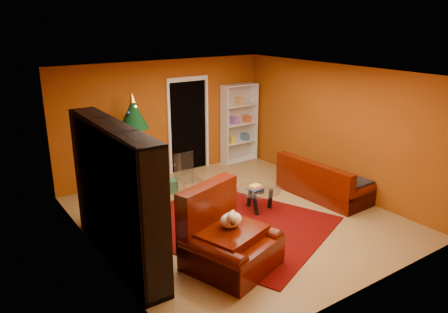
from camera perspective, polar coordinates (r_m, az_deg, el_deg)
floor at (r=8.06m, az=1.63°, el=-8.02°), size 5.00×5.50×0.05m
ceiling at (r=7.30m, az=1.81°, el=11.04°), size 5.00×5.50×0.05m
wall_back at (r=9.87m, az=-7.86°, el=4.87°), size 5.00×0.05×2.60m
wall_left at (r=6.49m, az=-16.63°, el=-2.67°), size 0.05×5.50×2.60m
wall_right at (r=9.24m, az=14.49°, el=3.57°), size 0.05×5.50×2.60m
doorway at (r=10.17m, az=-4.67°, el=3.91°), size 1.06×0.60×2.16m
rug at (r=7.73m, az=1.15°, el=-8.91°), size 3.66×3.89×0.02m
media_unit at (r=6.52m, az=-13.93°, el=-4.80°), size 0.45×2.71×2.08m
christmas_tree at (r=9.00m, az=-11.51°, el=1.50°), size 1.46×1.46×2.09m
gift_box_teal at (r=9.23m, az=-11.48°, el=-3.80°), size 0.30×0.30×0.28m
gift_box_green at (r=9.12m, az=-6.96°, el=-3.85°), size 0.35×0.35×0.27m
gift_box_red at (r=9.26m, az=-11.38°, el=-4.01°), size 0.21×0.21×0.19m
white_bookshelf at (r=10.77m, az=2.02°, el=4.30°), size 0.93×0.34×1.99m
armchair at (r=6.34m, az=1.01°, el=-10.48°), size 1.55×1.55×0.96m
dog at (r=6.29m, az=0.93°, el=-8.30°), size 0.47×0.41×0.31m
sofa at (r=9.00m, az=12.96°, el=-2.69°), size 0.93×1.91×0.80m
coffee_table at (r=8.24m, az=4.54°, el=-5.59°), size 0.94×0.94×0.52m
acrylic_chair at (r=8.71m, az=-4.68°, el=-2.94°), size 0.45×0.49×0.82m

